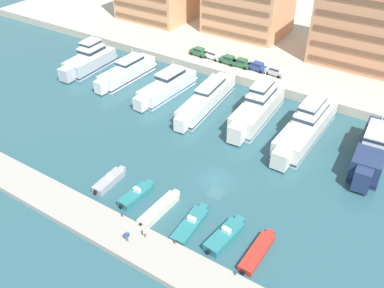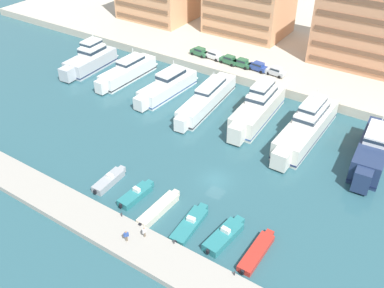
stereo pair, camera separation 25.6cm
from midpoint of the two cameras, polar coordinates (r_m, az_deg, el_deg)
ground_plane at (r=63.77m, az=3.13°, el=-4.82°), size 400.00×400.00×0.00m
quay_promenade at (r=116.34m, az=19.92°, el=13.09°), size 180.00×70.00×1.84m
pier_dock at (r=53.89m, az=-6.10°, el=-13.94°), size 120.00×5.42×0.81m
yacht_silver_far_left at (r=97.59m, az=-13.64°, el=10.89°), size 5.40×15.55×7.97m
yacht_white_left at (r=91.60m, az=-8.77°, el=9.53°), size 4.00×16.85×6.19m
yacht_white_mid_left at (r=84.89m, az=-3.45°, el=7.75°), size 4.68×16.94×6.42m
yacht_white_center_left at (r=80.64m, az=1.88°, el=6.12°), size 5.21×20.85×6.02m
yacht_ivory_center at (r=77.15m, az=8.63°, el=4.85°), size 5.37×18.93×8.41m
yacht_ivory_center_right at (r=73.94m, az=14.91°, el=2.39°), size 4.70×21.66×8.10m
yacht_navy_mid_right at (r=71.44m, az=22.83°, el=-0.76°), size 5.37×17.39×7.06m
motorboat_grey_far_left at (r=63.90m, az=-11.06°, el=-4.80°), size 1.96×6.59×1.54m
motorboat_teal_left at (r=60.98m, az=-7.56°, el=-6.72°), size 2.20×6.48×1.58m
motorboat_cream_mid_left at (r=58.52m, az=-4.49°, el=-8.64°), size 1.84×8.17×1.08m
motorboat_teal_center_left at (r=56.62m, az=-0.33°, el=-10.61°), size 2.59×7.97×1.28m
motorboat_teal_center at (r=55.15m, az=4.28°, el=-12.07°), size 2.73×7.40×1.65m
motorboat_red_center_right at (r=54.03m, az=8.59°, el=-14.02°), size 1.78×7.81×0.87m
car_green_far_left at (r=97.51m, az=0.82°, el=12.25°), size 4.22×2.18×1.80m
car_white_left at (r=95.94m, az=2.73°, el=11.81°), size 4.24×2.22×1.80m
car_green_mid_left at (r=93.86m, az=4.79°, el=11.17°), size 4.24×2.22×1.80m
car_green_center_left at (r=92.68m, az=6.51°, el=10.74°), size 4.15×2.02×1.80m
car_blue_center at (r=91.52m, az=8.62°, el=10.23°), size 4.23×2.20×1.80m
car_silver_center_right at (r=90.09m, az=10.96°, el=9.56°), size 4.21×2.15×1.80m
apartment_block_mid_left at (r=99.10m, az=22.71°, el=14.60°), size 21.14×15.33×18.73m
pedestrian_near_edge at (r=53.91m, az=-8.82°, el=-11.97°), size 0.47×0.52×1.69m
pedestrian_mid_deck at (r=54.17m, az=-6.42°, el=-11.52°), size 0.25×0.60×1.56m
bollard_west at (r=57.51m, az=-9.45°, el=-9.26°), size 0.20×0.20×0.61m
bollard_west_mid at (r=53.61m, az=-2.48°, el=-12.87°), size 0.20×0.20×0.61m
bollard_east_mid at (r=50.82m, az=5.65°, el=-16.72°), size 0.20×0.20×0.61m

